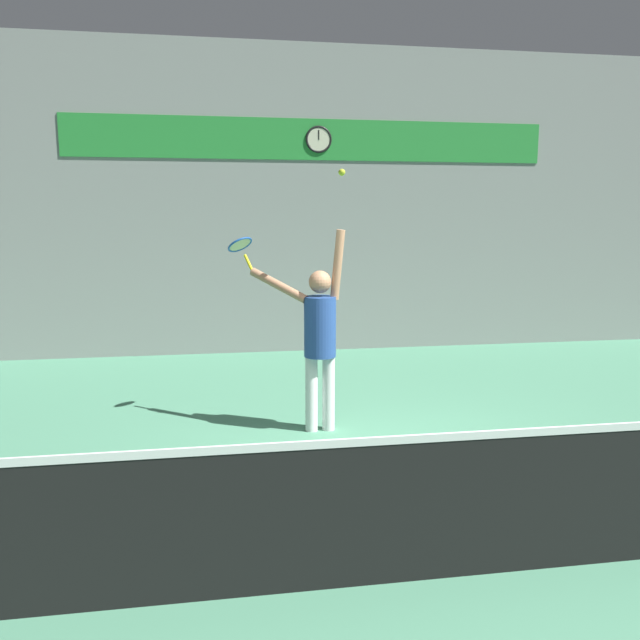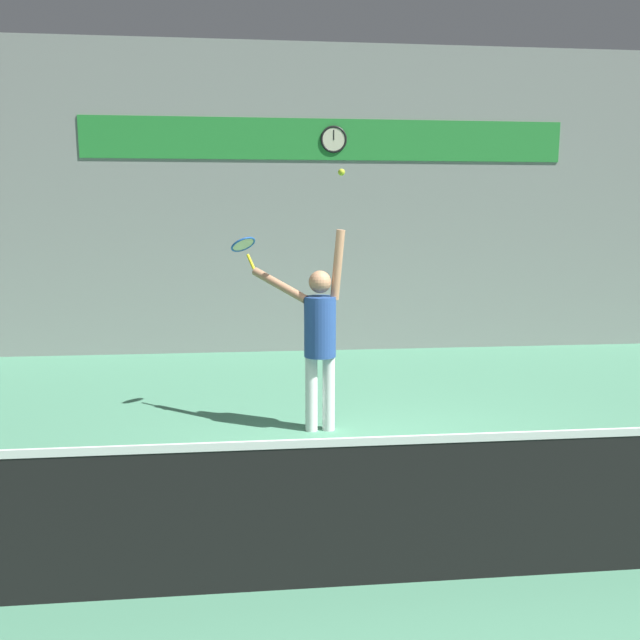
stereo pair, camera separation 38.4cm
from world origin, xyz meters
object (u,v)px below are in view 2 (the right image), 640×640
object	(u,v)px
tennis_racket	(244,246)
tennis_player	(319,332)
scoreboard_clock	(334,139)
tennis_ball	(341,172)

from	to	relation	value
tennis_racket	tennis_player	bearing A→B (deg)	-35.66
tennis_player	tennis_racket	size ratio (longest dim) A/B	5.58
scoreboard_clock	tennis_player	size ratio (longest dim) A/B	0.20
tennis_ball	tennis_racket	bearing A→B (deg)	146.34
scoreboard_clock	tennis_ball	bearing A→B (deg)	-95.86
scoreboard_clock	tennis_player	world-z (taller)	scoreboard_clock
scoreboard_clock	tennis_racket	bearing A→B (deg)	-112.22
scoreboard_clock	tennis_ball	world-z (taller)	scoreboard_clock
tennis_player	tennis_ball	world-z (taller)	tennis_ball
tennis_racket	scoreboard_clock	bearing A→B (deg)	67.78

